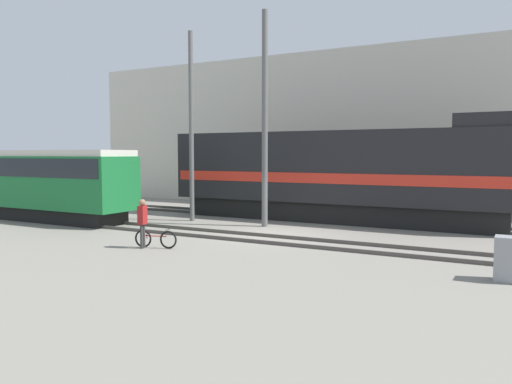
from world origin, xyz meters
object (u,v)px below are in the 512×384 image
utility_pole_left (191,127)px  signal_box (509,259)px  freight_locomotive (338,174)px  streetcar (50,181)px  utility_pole_center (265,120)px  bicycle (156,239)px  person (142,218)px

utility_pole_left → signal_box: bearing=-22.0°
freight_locomotive → streetcar: freight_locomotive is taller
freight_locomotive → signal_box: (7.94, -9.17, -1.77)m
utility_pole_center → signal_box: bearing=-29.5°
streetcar → bicycle: bearing=-19.0°
person → signal_box: person is taller
freight_locomotive → utility_pole_left: 7.68m
signal_box → freight_locomotive: bearing=130.9°
bicycle → streetcar: bearing=161.0°
streetcar → bicycle: (9.53, -3.29, -1.71)m
freight_locomotive → utility_pole_left: bearing=-153.0°
utility_pole_center → signal_box: utility_pole_center is taller
bicycle → person: bearing=-147.3°
streetcar → utility_pole_center: utility_pole_center is taller
signal_box → utility_pole_left: bearing=158.0°
streetcar → utility_pole_center: 11.40m
bicycle → utility_pole_left: size_ratio=0.17×
utility_pole_left → signal_box: utility_pole_left is taller
streetcar → signal_box: (20.84, -2.53, -1.44)m
person → utility_pole_left: bearing=112.0°
streetcar → utility_pole_left: utility_pole_left is taller
person → utility_pole_left: utility_pole_left is taller
utility_pole_left → freight_locomotive: bearing=27.0°
streetcar → signal_box: bearing=-6.9°
person → utility_pole_center: 7.99m
utility_pole_center → utility_pole_left: bearing=180.0°
utility_pole_center → signal_box: size_ratio=8.24×
utility_pole_left → utility_pole_center: utility_pole_center is taller
streetcar → signal_box: 21.04m
freight_locomotive → bicycle: (-3.36, -9.94, -2.04)m
bicycle → person: 0.88m
utility_pole_center → streetcar: bearing=-162.5°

